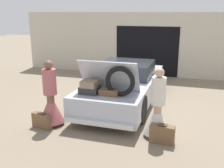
% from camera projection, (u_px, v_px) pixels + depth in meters
% --- Properties ---
extents(ground_plane, '(40.00, 40.00, 0.00)m').
position_uv_depth(ground_plane, '(124.00, 102.00, 8.46)').
color(ground_plane, '#7F705B').
extents(garage_wall_back, '(12.00, 0.14, 2.80)m').
position_uv_depth(garage_wall_back, '(147.00, 45.00, 11.70)').
color(garage_wall_back, beige).
rests_on(garage_wall_back, ground_plane).
extents(car, '(1.87, 4.78, 1.66)m').
position_uv_depth(car, '(124.00, 85.00, 8.29)').
color(car, '#B2B7C6').
rests_on(car, ground_plane).
extents(person_left, '(0.65, 0.65, 1.69)m').
position_uv_depth(person_left, '(51.00, 103.00, 6.66)').
color(person_left, brown).
rests_on(person_left, ground_plane).
extents(person_right, '(0.62, 0.62, 1.65)m').
position_uv_depth(person_right, '(158.00, 113.00, 6.01)').
color(person_right, tan).
rests_on(person_right, ground_plane).
extents(suitcase_beside_left_person, '(0.56, 0.27, 0.41)m').
position_uv_depth(suitcase_beside_left_person, '(42.00, 121.00, 6.56)').
color(suitcase_beside_left_person, brown).
rests_on(suitcase_beside_left_person, ground_plane).
extents(suitcase_beside_right_person, '(0.56, 0.24, 0.45)m').
position_uv_depth(suitcase_beside_right_person, '(162.00, 134.00, 5.81)').
color(suitcase_beside_right_person, brown).
rests_on(suitcase_beside_right_person, ground_plane).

